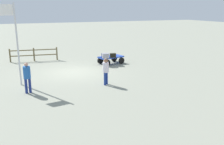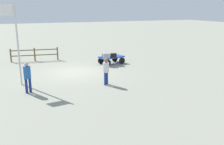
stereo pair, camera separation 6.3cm
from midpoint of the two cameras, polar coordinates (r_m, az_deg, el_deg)
ground_plane at (r=17.74m, az=-9.08°, el=0.09°), size 120.00×120.00×0.00m
luggage_cart at (r=20.07m, az=-0.40°, el=3.30°), size 2.16×1.51×0.62m
suitcase_grey at (r=19.55m, az=-1.76°, el=3.96°), size 0.50×0.40×0.31m
suitcase_maroon at (r=19.59m, az=0.12°, el=4.00°), size 0.53×0.42×0.32m
suitcase_navy at (r=19.31m, az=-1.59°, el=3.92°), size 0.57×0.48×0.38m
worker_lead at (r=14.45m, az=-1.58°, el=0.74°), size 0.51×0.51×1.60m
worker_trailing at (r=13.78m, az=-19.24°, el=-0.59°), size 0.43×0.43×1.67m
flagpole at (r=15.09m, az=-21.81°, el=7.69°), size 0.95×0.15×4.74m
wooden_fence at (r=22.10m, az=-17.76°, el=4.20°), size 3.93×0.67×1.13m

